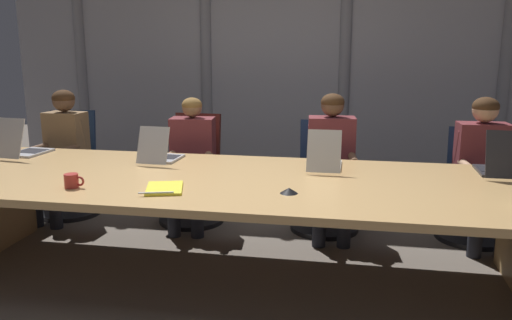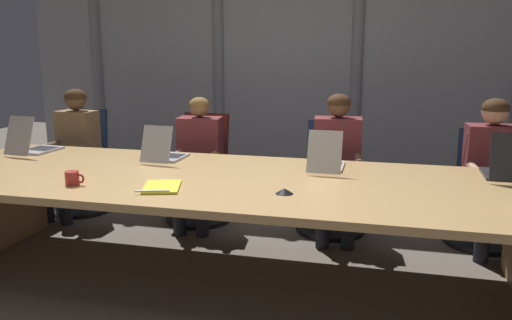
{
  "view_description": "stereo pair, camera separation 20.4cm",
  "coord_description": "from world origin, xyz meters",
  "views": [
    {
      "loc": [
        0.81,
        -3.36,
        1.62
      ],
      "look_at": [
        0.16,
        0.14,
        0.82
      ],
      "focal_mm": 36.98,
      "sensor_mm": 36.0,
      "label": 1
    },
    {
      "loc": [
        1.01,
        -3.32,
        1.62
      ],
      "look_at": [
        0.16,
        0.14,
        0.82
      ],
      "focal_mm": 36.98,
      "sensor_mm": 36.0,
      "label": 2
    }
  ],
  "objects": [
    {
      "name": "person_right_mid",
      "position": [
        1.85,
        1.0,
        0.69
      ],
      "size": [
        0.43,
        0.56,
        1.2
      ],
      "rotation": [
        0.0,
        0.0,
        -1.51
      ],
      "color": "brown",
      "rests_on": "ground_plane"
    },
    {
      "name": "office_chair_left_end",
      "position": [
        -1.86,
        1.15,
        0.36
      ],
      "size": [
        0.6,
        0.61,
        0.98
      ],
      "rotation": [
        0.0,
        0.0,
        -1.42
      ],
      "color": "navy",
      "rests_on": "ground_plane"
    },
    {
      "name": "office_chair_left_mid",
      "position": [
        -0.62,
        1.15,
        0.36
      ],
      "size": [
        0.6,
        0.6,
        0.98
      ],
      "rotation": [
        0.0,
        0.0,
        -1.61
      ],
      "color": "#511E19",
      "rests_on": "ground_plane"
    },
    {
      "name": "office_chair_center",
      "position": [
        0.59,
        1.15,
        0.36
      ],
      "size": [
        0.6,
        0.6,
        0.95
      ],
      "rotation": [
        0.0,
        0.0,
        -1.43
      ],
      "color": "navy",
      "rests_on": "ground_plane"
    },
    {
      "name": "office_chair_right_mid",
      "position": [
        1.83,
        1.15,
        0.35
      ],
      "size": [
        0.6,
        0.6,
        0.91
      ],
      "rotation": [
        0.0,
        0.0,
        -1.63
      ],
      "color": "navy",
      "rests_on": "ground_plane"
    },
    {
      "name": "laptop_right_mid",
      "position": [
        1.79,
        0.43,
        0.78
      ],
      "size": [
        0.22,
        0.43,
        0.33
      ],
      "rotation": [
        0.0,
        0.0,
        1.56
      ],
      "color": "#2D2D33",
      "rests_on": "conference_table"
    },
    {
      "name": "spiral_notepad",
      "position": [
        -0.33,
        -0.35,
        0.73
      ],
      "size": [
        0.3,
        0.35,
        0.03
      ],
      "rotation": [
        0.0,
        0.0,
        0.29
      ],
      "color": "yellow",
      "rests_on": "conference_table"
    },
    {
      "name": "laptop_center",
      "position": [
        0.62,
        0.4,
        0.78
      ],
      "size": [
        0.24,
        0.44,
        0.3
      ],
      "rotation": [
        0.0,
        0.0,
        1.57
      ],
      "color": "beige",
      "rests_on": "conference_table"
    },
    {
      "name": "ground_plane",
      "position": [
        0.0,
        0.0,
        0.0
      ],
      "size": [
        12.26,
        12.26,
        0.0
      ],
      "primitive_type": "plane",
      "color": "#6B6056"
    },
    {
      "name": "coffee_mug_near",
      "position": [
        -0.92,
        -0.41,
        0.77
      ],
      "size": [
        0.13,
        0.09,
        0.09
      ],
      "color": "#B2332D",
      "rests_on": "conference_table"
    },
    {
      "name": "person_left_end",
      "position": [
        -1.83,
        0.99,
        0.68
      ],
      "size": [
        0.4,
        0.57,
        1.19
      ],
      "rotation": [
        0.0,
        0.0,
        -1.66
      ],
      "color": "olive",
      "rests_on": "ground_plane"
    },
    {
      "name": "curtain_backdrop",
      "position": [
        -0.0,
        2.38,
        1.48
      ],
      "size": [
        6.13,
        0.17,
        2.96
      ],
      "color": "#9999A0",
      "rests_on": "ground_plane"
    },
    {
      "name": "laptop_left_mid",
      "position": [
        -0.64,
        0.41,
        0.78
      ],
      "size": [
        0.26,
        0.41,
        0.29
      ],
      "rotation": [
        0.0,
        0.0,
        1.52
      ],
      "color": "#BCBCC1",
      "rests_on": "conference_table"
    },
    {
      "name": "laptop_left_end",
      "position": [
        -1.81,
        0.41,
        0.78
      ],
      "size": [
        0.28,
        0.47,
        0.32
      ],
      "rotation": [
        0.0,
        0.0,
        1.48
      ],
      "color": "#BCBCC1",
      "rests_on": "conference_table"
    },
    {
      "name": "conference_mic_left_side",
      "position": [
        0.44,
        -0.29,
        0.74
      ],
      "size": [
        0.11,
        0.11,
        0.03
      ],
      "primitive_type": "cone",
      "color": "black",
      "rests_on": "conference_table"
    },
    {
      "name": "person_left_mid",
      "position": [
        -0.58,
        0.99,
        0.65
      ],
      "size": [
        0.43,
        0.57,
        1.15
      ],
      "rotation": [
        0.0,
        0.0,
        -1.48
      ],
      "color": "brown",
      "rests_on": "ground_plane"
    },
    {
      "name": "conference_table",
      "position": [
        0.0,
        0.0,
        0.59
      ],
      "size": [
        4.37,
        1.45,
        0.72
      ],
      "color": "tan",
      "rests_on": "ground_plane"
    },
    {
      "name": "person_center",
      "position": [
        0.64,
        1.0,
        0.69
      ],
      "size": [
        0.44,
        0.57,
        1.2
      ],
      "rotation": [
        0.0,
        0.0,
        -1.47
      ],
      "color": "brown",
      "rests_on": "ground_plane"
    }
  ]
}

